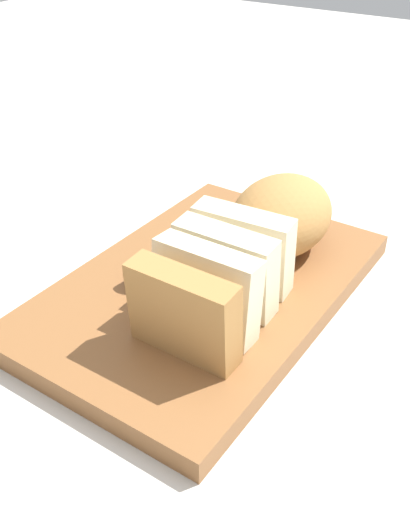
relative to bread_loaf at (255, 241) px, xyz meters
The scene contains 6 objects.
ground_plane 0.08m from the bread_loaf, 43.88° to the right, with size 3.00×3.00×0.00m, color beige.
cutting_board 0.07m from the bread_loaf, 43.88° to the right, with size 0.38×0.25×0.02m, color brown.
bread_loaf is the anchor object (origin of this frame).
bread_knife 0.09m from the bread_loaf, 70.20° to the right, with size 0.25×0.05×0.02m.
crumb_near_knife 0.06m from the bread_loaf, 106.97° to the right, with size 0.01×0.01×0.01m, color #996633.
crumb_near_loaf 0.10m from the bread_loaf, 85.66° to the right, with size 0.01×0.01×0.01m, color #996633.
Camera 1 is at (0.43, 0.28, 0.38)m, focal length 42.57 mm.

